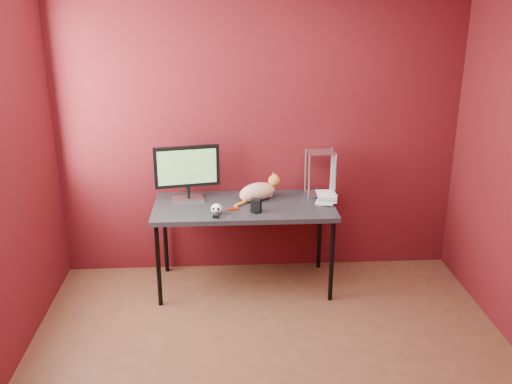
{
  "coord_description": "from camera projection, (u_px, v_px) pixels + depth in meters",
  "views": [
    {
      "loc": [
        -0.31,
        -3.07,
        2.43
      ],
      "look_at": [
        -0.06,
        1.15,
        0.94
      ],
      "focal_mm": 40.0,
      "sensor_mm": 36.0,
      "label": 1
    }
  ],
  "objects": [
    {
      "name": "pocket_knife",
      "position": [
        233.0,
        209.0,
        4.62
      ],
      "size": [
        0.09,
        0.04,
        0.02
      ],
      "primitive_type": "cube",
      "rotation": [
        0.0,
        0.0,
        0.17
      ],
      "color": "maroon",
      "rests_on": "desk"
    },
    {
      "name": "wire_rack",
      "position": [
        320.0,
        173.0,
        4.92
      ],
      "size": [
        0.24,
        0.2,
        0.4
      ],
      "rotation": [
        0.0,
        0.0,
        0.03
      ],
      "color": "silver",
      "rests_on": "desk"
    },
    {
      "name": "black_gadget",
      "position": [
        216.0,
        216.0,
        4.47
      ],
      "size": [
        0.06,
        0.04,
        0.02
      ],
      "primitive_type": "cube",
      "rotation": [
        0.0,
        0.0,
        -0.2
      ],
      "color": "black",
      "rests_on": "desk"
    },
    {
      "name": "book_stack",
      "position": [
        320.0,
        155.0,
        4.7
      ],
      "size": [
        0.21,
        0.24,
        0.81
      ],
      "rotation": [
        0.0,
        0.0,
        -0.13
      ],
      "color": "beige",
      "rests_on": "desk"
    },
    {
      "name": "speaker",
      "position": [
        256.0,
        206.0,
        4.57
      ],
      "size": [
        0.09,
        0.09,
        0.11
      ],
      "rotation": [
        0.0,
        0.0,
        -0.3
      ],
      "color": "black",
      "rests_on": "desk"
    },
    {
      "name": "washer",
      "position": [
        230.0,
        217.0,
        4.49
      ],
      "size": [
        0.04,
        0.04,
        0.0
      ],
      "primitive_type": "cylinder",
      "color": "silver",
      "rests_on": "desk"
    },
    {
      "name": "room",
      "position": [
        279.0,
        175.0,
        3.23
      ],
      "size": [
        3.52,
        3.52,
        2.61
      ],
      "color": "#502C1B",
      "rests_on": "ground"
    },
    {
      "name": "desk",
      "position": [
        244.0,
        210.0,
        4.76
      ],
      "size": [
        1.5,
        0.7,
        0.75
      ],
      "color": "black",
      "rests_on": "ground"
    },
    {
      "name": "cat",
      "position": [
        258.0,
        191.0,
        4.83
      ],
      "size": [
        0.4,
        0.33,
        0.22
      ],
      "rotation": [
        0.0,
        0.0,
        0.42
      ],
      "color": "#C15B28",
      "rests_on": "desk"
    },
    {
      "name": "skull_mug",
      "position": [
        217.0,
        209.0,
        4.53
      ],
      "size": [
        0.09,
        0.09,
        0.09
      ],
      "rotation": [
        0.0,
        0.0,
        -0.14
      ],
      "color": "silver",
      "rests_on": "desk"
    },
    {
      "name": "monitor",
      "position": [
        187.0,
        170.0,
        4.76
      ],
      "size": [
        0.54,
        0.22,
        0.47
      ],
      "rotation": [
        0.0,
        0.0,
        0.18
      ],
      "color": "silver",
      "rests_on": "desk"
    }
  ]
}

